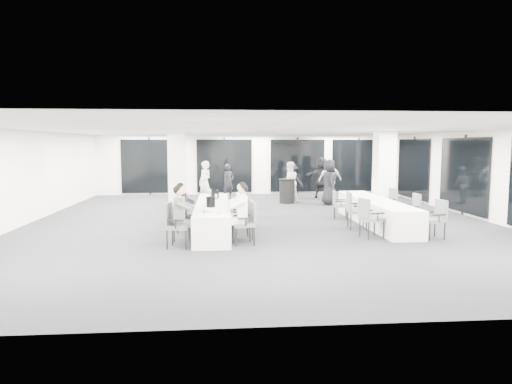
{
  "coord_description": "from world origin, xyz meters",
  "views": [
    {
      "loc": [
        -1.27,
        -13.7,
        2.38
      ],
      "look_at": [
        -0.16,
        -0.2,
        0.96
      ],
      "focal_mm": 32.0,
      "sensor_mm": 36.0,
      "label": 1
    }
  ],
  "objects_px": {
    "chair_side_left_mid": "(354,208)",
    "ice_bucket_near": "(211,202)",
    "chair_side_right_near": "(436,216)",
    "chair_side_left_far": "(338,203)",
    "chair_main_right_near": "(247,220)",
    "standing_guest_f": "(322,175)",
    "chair_main_right_fourth": "(241,207)",
    "standing_guest_d": "(330,177)",
    "banquet_table_side": "(375,212)",
    "standing_guest_h": "(384,183)",
    "chair_main_right_second": "(245,217)",
    "standing_guest_g": "(205,180)",
    "chair_main_right_far": "(240,203)",
    "chair_main_left_fourth": "(185,209)",
    "standing_guest_a": "(228,180)",
    "chair_main_left_near": "(175,222)",
    "chair_side_right_far": "(389,201)",
    "ice_bucket_far": "(215,194)",
    "cocktail_table": "(287,191)",
    "chair_side_left_near": "(369,215)",
    "chair_main_right_mid": "(243,211)",
    "chair_side_right_mid": "(412,208)",
    "chair_main_left_mid": "(182,212)",
    "banquet_table_main": "(213,217)",
    "standing_guest_c": "(292,179)",
    "chair_main_left_far": "(187,204)",
    "chair_main_left_second": "(178,220)",
    "standing_guest_e": "(329,179)",
    "standing_guest_b": "(289,179)"
  },
  "relations": [
    {
      "from": "banquet_table_main",
      "to": "banquet_table_side",
      "type": "xyz_separation_m",
      "value": [
        4.81,
        0.48,
        0.0
      ]
    },
    {
      "from": "chair_main_left_near",
      "to": "standing_guest_h",
      "type": "relative_size",
      "value": 0.61
    },
    {
      "from": "chair_main_left_near",
      "to": "standing_guest_e",
      "type": "xyz_separation_m",
      "value": [
        5.34,
        7.07,
        0.41
      ]
    },
    {
      "from": "chair_main_right_near",
      "to": "banquet_table_side",
      "type": "bearing_deg",
      "value": -68.77
    },
    {
      "from": "standing_guest_d",
      "to": "standing_guest_g",
      "type": "bearing_deg",
      "value": -5.6
    },
    {
      "from": "standing_guest_f",
      "to": "chair_side_left_mid",
      "type": "bearing_deg",
      "value": 111.34
    },
    {
      "from": "chair_side_left_mid",
      "to": "standing_guest_g",
      "type": "bearing_deg",
      "value": -136.79
    },
    {
      "from": "chair_side_right_far",
      "to": "banquet_table_main",
      "type": "bearing_deg",
      "value": 93.48
    },
    {
      "from": "chair_main_right_near",
      "to": "standing_guest_f",
      "type": "height_order",
      "value": "standing_guest_f"
    },
    {
      "from": "banquet_table_main",
      "to": "standing_guest_f",
      "type": "xyz_separation_m",
      "value": [
        4.74,
        7.35,
        0.65
      ]
    },
    {
      "from": "chair_side_left_mid",
      "to": "standing_guest_h",
      "type": "height_order",
      "value": "standing_guest_h"
    },
    {
      "from": "standing_guest_h",
      "to": "chair_main_right_far",
      "type": "bearing_deg",
      "value": 69.36
    },
    {
      "from": "chair_side_left_mid",
      "to": "ice_bucket_near",
      "type": "distance_m",
      "value": 4.07
    },
    {
      "from": "cocktail_table",
      "to": "chair_side_right_mid",
      "type": "height_order",
      "value": "cocktail_table"
    },
    {
      "from": "banquet_table_side",
      "to": "chair_side_left_far",
      "type": "bearing_deg",
      "value": 125.59
    },
    {
      "from": "standing_guest_f",
      "to": "ice_bucket_near",
      "type": "xyz_separation_m",
      "value": [
        -4.78,
        -8.12,
        -0.14
      ]
    },
    {
      "from": "chair_main_right_second",
      "to": "standing_guest_f",
      "type": "relative_size",
      "value": 0.48
    },
    {
      "from": "chair_main_right_fourth",
      "to": "standing_guest_d",
      "type": "height_order",
      "value": "standing_guest_d"
    },
    {
      "from": "chair_side_right_mid",
      "to": "standing_guest_c",
      "type": "bearing_deg",
      "value": 17.74
    },
    {
      "from": "chair_side_right_near",
      "to": "standing_guest_h",
      "type": "bearing_deg",
      "value": -17.2
    },
    {
      "from": "banquet_table_side",
      "to": "standing_guest_c",
      "type": "xyz_separation_m",
      "value": [
        -1.43,
        6.68,
        0.49
      ]
    },
    {
      "from": "chair_side_left_mid",
      "to": "standing_guest_d",
      "type": "distance_m",
      "value": 6.36
    },
    {
      "from": "banquet_table_main",
      "to": "chair_side_right_near",
      "type": "xyz_separation_m",
      "value": [
        5.65,
        -1.6,
        0.19
      ]
    },
    {
      "from": "chair_main_left_far",
      "to": "ice_bucket_far",
      "type": "xyz_separation_m",
      "value": [
        0.88,
        -0.58,
        0.38
      ]
    },
    {
      "from": "cocktail_table",
      "to": "chair_side_left_near",
      "type": "distance_m",
      "value": 7.08
    },
    {
      "from": "banquet_table_main",
      "to": "chair_main_right_fourth",
      "type": "height_order",
      "value": "chair_main_right_fourth"
    },
    {
      "from": "chair_main_left_mid",
      "to": "standing_guest_g",
      "type": "xyz_separation_m",
      "value": [
        0.46,
        5.67,
        0.43
      ]
    },
    {
      "from": "chair_main_right_far",
      "to": "standing_guest_b",
      "type": "bearing_deg",
      "value": -24.38
    },
    {
      "from": "chair_main_right_mid",
      "to": "standing_guest_c",
      "type": "xyz_separation_m",
      "value": [
        2.55,
        7.48,
        0.3
      ]
    },
    {
      "from": "chair_side_left_far",
      "to": "standing_guest_h",
      "type": "xyz_separation_m",
      "value": [
        2.77,
        3.38,
        0.34
      ]
    },
    {
      "from": "chair_side_left_mid",
      "to": "standing_guest_g",
      "type": "distance_m",
      "value": 7.1
    },
    {
      "from": "banquet_table_main",
      "to": "standing_guest_h",
      "type": "height_order",
      "value": "standing_guest_h"
    },
    {
      "from": "chair_side_left_near",
      "to": "chair_main_right_mid",
      "type": "bearing_deg",
      "value": -121.65
    },
    {
      "from": "chair_main_right_second",
      "to": "standing_guest_d",
      "type": "height_order",
      "value": "standing_guest_d"
    },
    {
      "from": "banquet_table_side",
      "to": "standing_guest_e",
      "type": "relative_size",
      "value": 2.48
    },
    {
      "from": "chair_main_left_mid",
      "to": "chair_side_left_far",
      "type": "height_order",
      "value": "chair_main_left_mid"
    },
    {
      "from": "chair_main_left_near",
      "to": "chair_side_right_far",
      "type": "distance_m",
      "value": 7.48
    },
    {
      "from": "chair_side_left_mid",
      "to": "ice_bucket_far",
      "type": "relative_size",
      "value": 3.81
    },
    {
      "from": "cocktail_table",
      "to": "standing_guest_g",
      "type": "relative_size",
      "value": 0.51
    },
    {
      "from": "standing_guest_f",
      "to": "chair_main_left_mid",
      "type": "bearing_deg",
      "value": 80.79
    },
    {
      "from": "chair_main_right_near",
      "to": "standing_guest_f",
      "type": "bearing_deg",
      "value": -32.37
    },
    {
      "from": "chair_main_right_near",
      "to": "standing_guest_a",
      "type": "relative_size",
      "value": 0.58
    },
    {
      "from": "chair_side_right_near",
      "to": "chair_side_left_far",
      "type": "bearing_deg",
      "value": 19.5
    },
    {
      "from": "chair_main_right_second",
      "to": "standing_guest_g",
      "type": "bearing_deg",
      "value": -1.39
    },
    {
      "from": "chair_side_right_mid",
      "to": "ice_bucket_near",
      "type": "xyz_separation_m",
      "value": [
        -5.69,
        -0.63,
        0.33
      ]
    },
    {
      "from": "chair_main_right_mid",
      "to": "standing_guest_f",
      "type": "relative_size",
      "value": 0.48
    },
    {
      "from": "chair_side_left_mid",
      "to": "chair_side_right_near",
      "type": "xyz_separation_m",
      "value": [
        1.68,
        -1.45,
        -0.03
      ]
    },
    {
      "from": "chair_side_left_mid",
      "to": "ice_bucket_far",
      "type": "distance_m",
      "value": 4.14
    },
    {
      "from": "chair_main_left_second",
      "to": "chair_side_right_near",
      "type": "xyz_separation_m",
      "value": [
        6.47,
        -0.26,
        0.06
      ]
    },
    {
      "from": "chair_main_left_fourth",
      "to": "standing_guest_a",
      "type": "distance_m",
      "value": 6.35
    }
  ]
}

